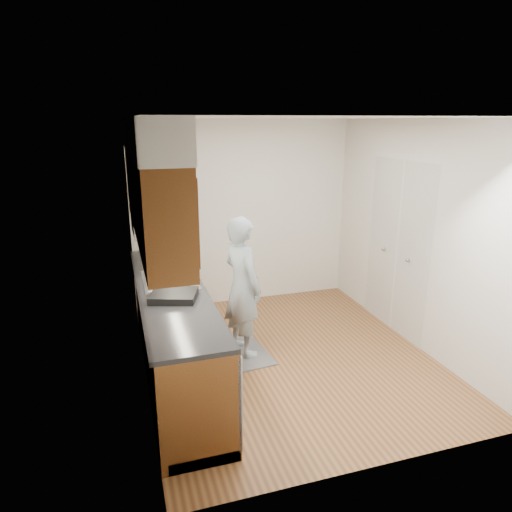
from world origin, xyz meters
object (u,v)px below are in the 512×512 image
Objects in this scene: soap_bottle_b at (173,256)px; soda_can at (168,263)px; person at (242,277)px; soap_bottle_c at (162,252)px; dish_rack at (174,296)px; soap_bottle_a at (162,257)px.

soda_can is (-0.07, -0.08, -0.05)m from soap_bottle_b.
soap_bottle_b is 0.12m from soda_can.
person is at bearing -27.19° from soda_can.
soap_bottle_c is at bearing 28.51° from person.
soda_can is at bearing 104.95° from dish_rack.
soap_bottle_c is 0.35m from soda_can.
soda_can is at bearing -84.99° from soap_bottle_c.
soda_can is (0.03, -0.34, -0.04)m from soap_bottle_c.
soda_can is 0.27× the size of dish_rack.
person is 0.96m from dish_rack.
soap_bottle_a is 0.14m from soap_bottle_b.
person reaches higher than dish_rack.
soap_bottle_a is at bearing -152.40° from soap_bottle_b.
dish_rack is (-0.79, -0.54, 0.09)m from person.
soda_can is at bearing -14.01° from soap_bottle_a.
soap_bottle_b is (-0.66, 0.45, 0.16)m from person.
soap_bottle_c reaches higher than soda_can.
soap_bottle_b is 1.13× the size of soap_bottle_c.
person is 0.82m from soap_bottle_b.
soda_can is (-0.73, 0.37, 0.11)m from person.
soap_bottle_a reaches higher than soda_can.
dish_rack is (-0.06, -0.92, -0.02)m from soda_can.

